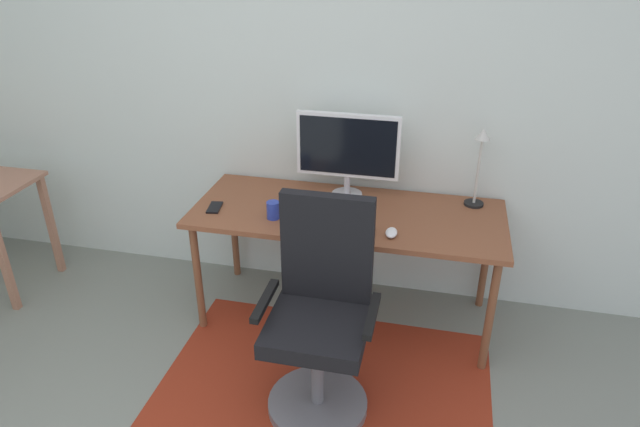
# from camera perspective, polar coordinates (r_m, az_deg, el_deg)

# --- Properties ---
(wall_back) EXTENTS (6.00, 0.10, 2.60)m
(wall_back) POSITION_cam_1_polar(r_m,az_deg,el_deg) (3.40, -2.24, 12.93)
(wall_back) COLOR silver
(wall_back) RESTS_ON ground
(area_rug) EXTENTS (1.69, 1.29, 0.01)m
(area_rug) POSITION_cam_1_polar(r_m,az_deg,el_deg) (3.02, 0.21, -17.70)
(area_rug) COLOR maroon
(area_rug) RESTS_ON ground
(desk) EXTENTS (1.73, 0.70, 0.71)m
(desk) POSITION_cam_1_polar(r_m,az_deg,el_deg) (3.17, 2.77, -0.76)
(desk) COLOR brown
(desk) RESTS_ON ground
(monitor) EXTENTS (0.59, 0.18, 0.50)m
(monitor) POSITION_cam_1_polar(r_m,az_deg,el_deg) (3.22, 2.84, 6.60)
(monitor) COLOR #B2B2B7
(monitor) RESTS_ON desk
(keyboard) EXTENTS (0.43, 0.13, 0.02)m
(keyboard) POSITION_cam_1_polar(r_m,az_deg,el_deg) (2.94, 1.31, -1.59)
(keyboard) COLOR black
(keyboard) RESTS_ON desk
(computer_mouse) EXTENTS (0.06, 0.10, 0.03)m
(computer_mouse) POSITION_cam_1_polar(r_m,az_deg,el_deg) (2.91, 7.24, -1.94)
(computer_mouse) COLOR white
(computer_mouse) RESTS_ON desk
(coffee_cup) EXTENTS (0.07, 0.07, 0.10)m
(coffee_cup) POSITION_cam_1_polar(r_m,az_deg,el_deg) (3.05, -4.77, 0.34)
(coffee_cup) COLOR #26399D
(coffee_cup) RESTS_ON desk
(cell_phone) EXTENTS (0.09, 0.15, 0.01)m
(cell_phone) POSITION_cam_1_polar(r_m,az_deg,el_deg) (3.22, -10.62, 0.61)
(cell_phone) COLOR black
(cell_phone) RESTS_ON desk
(desk_lamp) EXTENTS (0.11, 0.11, 0.45)m
(desk_lamp) POSITION_cam_1_polar(r_m,az_deg,el_deg) (3.22, 15.88, 5.36)
(desk_lamp) COLOR black
(desk_lamp) RESTS_ON desk
(office_chair) EXTENTS (0.53, 0.49, 1.08)m
(office_chair) POSITION_cam_1_polar(r_m,az_deg,el_deg) (2.69, 0.05, -11.31)
(office_chair) COLOR slate
(office_chair) RESTS_ON ground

